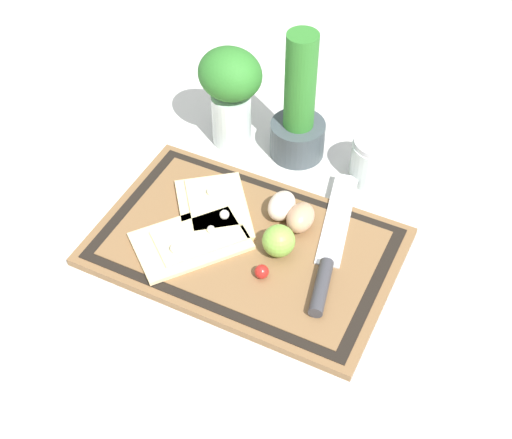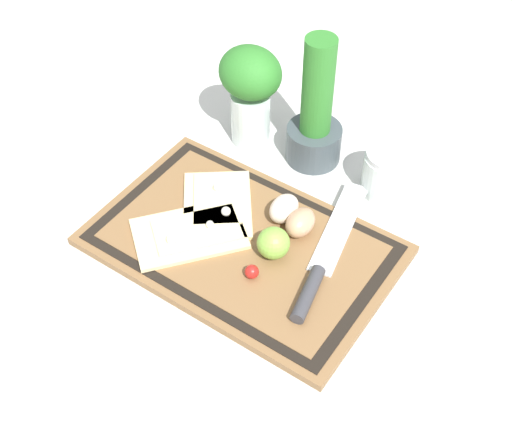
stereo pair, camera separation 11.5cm
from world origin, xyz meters
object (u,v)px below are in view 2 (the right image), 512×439
at_px(pizza_slice_far, 218,203).
at_px(sauce_jar, 387,174).
at_px(herb_pot, 315,120).
at_px(herb_glass, 250,88).
at_px(egg_brown, 300,223).
at_px(egg_pink, 284,209).
at_px(knife, 319,270).
at_px(lime, 273,243).
at_px(cherry_tomato_red, 252,272).
at_px(pizza_slice_near, 191,233).

height_order(pizza_slice_far, sauce_jar, sauce_jar).
distance_m(pizza_slice_far, herb_pot, 0.23).
bearing_deg(sauce_jar, herb_glass, -175.75).
distance_m(egg_brown, egg_pink, 0.04).
relative_size(knife, egg_brown, 5.24).
xyz_separation_m(egg_pink, herb_glass, (-0.17, 0.15, 0.08)).
xyz_separation_m(egg_pink, lime, (0.03, -0.08, 0.00)).
xyz_separation_m(knife, cherry_tomato_red, (-0.08, -0.06, 0.00)).
relative_size(egg_brown, egg_pink, 1.00).
bearing_deg(herb_glass, sauce_jar, 4.25).
xyz_separation_m(lime, cherry_tomato_red, (-0.00, -0.06, -0.01)).
distance_m(pizza_slice_near, lime, 0.14).
xyz_separation_m(pizza_slice_far, egg_brown, (0.14, 0.03, 0.02)).
distance_m(egg_pink, cherry_tomato_red, 0.13).
bearing_deg(pizza_slice_near, herb_pot, 79.16).
xyz_separation_m(pizza_slice_near, sauce_jar, (0.20, 0.29, 0.01)).
xyz_separation_m(pizza_slice_near, egg_pink, (0.10, 0.12, 0.02)).
bearing_deg(herb_pot, herb_glass, -169.99).
height_order(knife, herb_pot, herb_pot).
xyz_separation_m(sauce_jar, herb_glass, (-0.27, -0.02, 0.08)).
relative_size(cherry_tomato_red, sauce_jar, 0.26).
distance_m(lime, herb_pot, 0.26).
height_order(egg_brown, herb_glass, herb_glass).
bearing_deg(knife, egg_pink, 148.31).
bearing_deg(egg_brown, sauce_jar, 71.26).
bearing_deg(egg_brown, lime, -98.15).
xyz_separation_m(egg_pink, cherry_tomato_red, (0.03, -0.13, -0.01)).
relative_size(egg_brown, herb_pot, 0.24).
height_order(knife, cherry_tomato_red, same).
distance_m(egg_brown, herb_glass, 0.28).
bearing_deg(herb_pot, pizza_slice_near, -100.84).
distance_m(pizza_slice_far, egg_brown, 0.15).
bearing_deg(cherry_tomato_red, herb_pot, 103.78).
bearing_deg(egg_brown, herb_glass, 142.30).
height_order(egg_brown, cherry_tomato_red, egg_brown).
relative_size(pizza_slice_far, sauce_jar, 2.25).
bearing_deg(egg_pink, sauce_jar, 59.56).
bearing_deg(pizza_slice_far, sauce_jar, 45.40).
xyz_separation_m(egg_brown, cherry_tomato_red, (-0.01, -0.12, -0.01)).
bearing_deg(egg_brown, knife, -38.49).
distance_m(pizza_slice_near, pizza_slice_far, 0.08).
distance_m(egg_brown, sauce_jar, 0.19).
distance_m(egg_pink, herb_glass, 0.24).
xyz_separation_m(knife, lime, (-0.08, -0.01, 0.02)).
xyz_separation_m(egg_pink, herb_pot, (-0.05, 0.17, 0.05)).
height_order(lime, sauce_jar, sauce_jar).
height_order(sauce_jar, herb_glass, herb_glass).
height_order(herb_pot, herb_glass, herb_pot).
height_order(knife, egg_brown, egg_brown).
bearing_deg(herb_pot, sauce_jar, -0.62).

